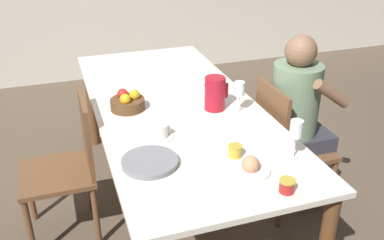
{
  "coord_description": "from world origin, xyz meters",
  "views": [
    {
      "loc": [
        -0.65,
        -2.27,
        1.85
      ],
      "look_at": [
        0.0,
        -0.33,
        0.81
      ],
      "focal_mm": 40.0,
      "sensor_mm": 36.0,
      "label": 1
    }
  ],
  "objects_px": {
    "wine_glass_water": "(239,90)",
    "teacup_near_person": "(160,132)",
    "chair_opposite": "(68,165)",
    "chair_person_side": "(286,145)",
    "red_pitcher": "(215,93)",
    "person_seated": "(299,110)",
    "jam_jar_red": "(287,185)",
    "fruit_bowl": "(128,102)",
    "wine_glass_juice": "(296,131)",
    "jam_jar_amber": "(235,150)",
    "serving_tray": "(150,162)",
    "bread_plate": "(250,167)"
  },
  "relations": [
    {
      "from": "chair_person_side",
      "to": "chair_opposite",
      "type": "distance_m",
      "value": 1.35
    },
    {
      "from": "chair_person_side",
      "to": "wine_glass_juice",
      "type": "relative_size",
      "value": 4.5
    },
    {
      "from": "wine_glass_juice",
      "to": "jam_jar_amber",
      "type": "relative_size",
      "value": 2.84
    },
    {
      "from": "wine_glass_juice",
      "to": "fruit_bowl",
      "type": "distance_m",
      "value": 1.03
    },
    {
      "from": "person_seated",
      "to": "jam_jar_red",
      "type": "xyz_separation_m",
      "value": [
        -0.56,
        -0.81,
        0.1
      ]
    },
    {
      "from": "jam_jar_red",
      "to": "red_pitcher",
      "type": "bearing_deg",
      "value": 89.51
    },
    {
      "from": "wine_glass_water",
      "to": "serving_tray",
      "type": "distance_m",
      "value": 0.74
    },
    {
      "from": "person_seated",
      "to": "wine_glass_water",
      "type": "relative_size",
      "value": 6.23
    },
    {
      "from": "chair_opposite",
      "to": "bread_plate",
      "type": "xyz_separation_m",
      "value": [
        0.79,
        -0.78,
        0.31
      ]
    },
    {
      "from": "chair_person_side",
      "to": "serving_tray",
      "type": "height_order",
      "value": "chair_person_side"
    },
    {
      "from": "wine_glass_water",
      "to": "teacup_near_person",
      "type": "distance_m",
      "value": 0.54
    },
    {
      "from": "person_seated",
      "to": "jam_jar_red",
      "type": "distance_m",
      "value": 0.99
    },
    {
      "from": "wine_glass_water",
      "to": "bread_plate",
      "type": "bearing_deg",
      "value": -109.02
    },
    {
      "from": "jam_jar_red",
      "to": "fruit_bowl",
      "type": "bearing_deg",
      "value": 115.23
    },
    {
      "from": "chair_person_side",
      "to": "person_seated",
      "type": "height_order",
      "value": "person_seated"
    },
    {
      "from": "chair_person_side",
      "to": "bread_plate",
      "type": "distance_m",
      "value": 0.86
    },
    {
      "from": "chair_person_side",
      "to": "serving_tray",
      "type": "distance_m",
      "value": 1.09
    },
    {
      "from": "jam_jar_amber",
      "to": "fruit_bowl",
      "type": "xyz_separation_m",
      "value": [
        -0.39,
        0.69,
        0.01
      ]
    },
    {
      "from": "serving_tray",
      "to": "person_seated",
      "type": "bearing_deg",
      "value": 21.77
    },
    {
      "from": "jam_jar_amber",
      "to": "fruit_bowl",
      "type": "bearing_deg",
      "value": 119.46
    },
    {
      "from": "red_pitcher",
      "to": "person_seated",
      "type": "bearing_deg",
      "value": -5.56
    },
    {
      "from": "teacup_near_person",
      "to": "jam_jar_amber",
      "type": "bearing_deg",
      "value": -45.39
    },
    {
      "from": "bread_plate",
      "to": "wine_glass_water",
      "type": "bearing_deg",
      "value": 70.98
    },
    {
      "from": "person_seated",
      "to": "bread_plate",
      "type": "height_order",
      "value": "person_seated"
    },
    {
      "from": "chair_person_side",
      "to": "red_pitcher",
      "type": "height_order",
      "value": "red_pitcher"
    },
    {
      "from": "teacup_near_person",
      "to": "jam_jar_red",
      "type": "height_order",
      "value": "teacup_near_person"
    },
    {
      "from": "wine_glass_juice",
      "to": "jam_jar_red",
      "type": "xyz_separation_m",
      "value": [
        -0.17,
        -0.23,
        -0.11
      ]
    },
    {
      "from": "chair_person_side",
      "to": "jam_jar_amber",
      "type": "xyz_separation_m",
      "value": [
        -0.56,
        -0.44,
        0.32
      ]
    },
    {
      "from": "teacup_near_person",
      "to": "person_seated",
      "type": "bearing_deg",
      "value": 10.67
    },
    {
      "from": "teacup_near_person",
      "to": "jam_jar_amber",
      "type": "relative_size",
      "value": 2.06
    },
    {
      "from": "chair_opposite",
      "to": "red_pitcher",
      "type": "relative_size",
      "value": 4.47
    },
    {
      "from": "fruit_bowl",
      "to": "bread_plate",
      "type": "bearing_deg",
      "value": -64.28
    },
    {
      "from": "bread_plate",
      "to": "person_seated",
      "type": "bearing_deg",
      "value": 44.26
    },
    {
      "from": "teacup_near_person",
      "to": "serving_tray",
      "type": "xyz_separation_m",
      "value": [
        -0.11,
        -0.24,
        -0.02
      ]
    },
    {
      "from": "jam_jar_red",
      "to": "fruit_bowl",
      "type": "height_order",
      "value": "fruit_bowl"
    },
    {
      "from": "chair_person_side",
      "to": "teacup_near_person",
      "type": "bearing_deg",
      "value": -80.45
    },
    {
      "from": "person_seated",
      "to": "jam_jar_amber",
      "type": "distance_m",
      "value": 0.81
    },
    {
      "from": "bread_plate",
      "to": "chair_person_side",
      "type": "bearing_deg",
      "value": 46.83
    },
    {
      "from": "chair_opposite",
      "to": "person_seated",
      "type": "bearing_deg",
      "value": -96.48
    },
    {
      "from": "chair_opposite",
      "to": "teacup_near_person",
      "type": "distance_m",
      "value": 0.67
    },
    {
      "from": "wine_glass_juice",
      "to": "serving_tray",
      "type": "distance_m",
      "value": 0.7
    },
    {
      "from": "jam_jar_amber",
      "to": "chair_opposite",
      "type": "bearing_deg",
      "value": 140.56
    },
    {
      "from": "chair_opposite",
      "to": "wine_glass_water",
      "type": "xyz_separation_m",
      "value": [
        0.99,
        -0.19,
        0.43
      ]
    },
    {
      "from": "jam_jar_red",
      "to": "jam_jar_amber",
      "type": "bearing_deg",
      "value": 105.44
    },
    {
      "from": "chair_opposite",
      "to": "wine_glass_water",
      "type": "height_order",
      "value": "wine_glass_water"
    },
    {
      "from": "person_seated",
      "to": "fruit_bowl",
      "type": "relative_size",
      "value": 5.82
    },
    {
      "from": "chair_opposite",
      "to": "serving_tray",
      "type": "relative_size",
      "value": 3.33
    },
    {
      "from": "person_seated",
      "to": "jam_jar_amber",
      "type": "relative_size",
      "value": 16.92
    },
    {
      "from": "wine_glass_juice",
      "to": "jam_jar_red",
      "type": "bearing_deg",
      "value": -125.91
    },
    {
      "from": "bread_plate",
      "to": "fruit_bowl",
      "type": "xyz_separation_m",
      "value": [
        -0.4,
        0.83,
        0.02
      ]
    }
  ]
}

